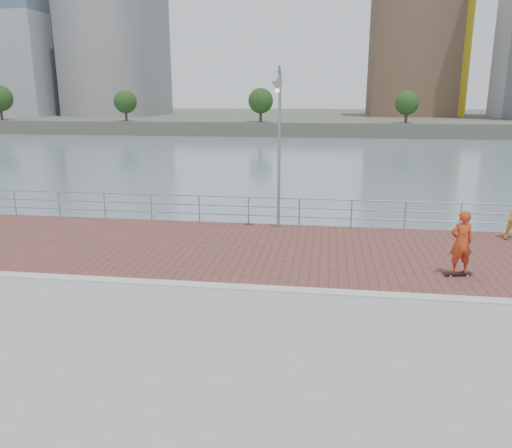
# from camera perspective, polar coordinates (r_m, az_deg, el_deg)

# --- Properties ---
(water) EXTENTS (400.00, 400.00, 0.00)m
(water) POSITION_cam_1_polar(r_m,az_deg,el_deg) (14.47, -1.17, -14.78)
(water) COLOR slate
(water) RESTS_ON ground
(seawall) EXTENTS (40.00, 24.00, 2.00)m
(seawall) POSITION_cam_1_polar(r_m,az_deg,el_deg) (9.83, -6.38, -23.74)
(seawall) COLOR gray
(seawall) RESTS_ON ground
(brick_lane) EXTENTS (40.00, 6.80, 0.02)m
(brick_lane) POSITION_cam_1_polar(r_m,az_deg,el_deg) (16.96, 0.77, -2.88)
(brick_lane) COLOR brown
(brick_lane) RESTS_ON seawall
(curb) EXTENTS (40.00, 0.40, 0.06)m
(curb) POSITION_cam_1_polar(r_m,az_deg,el_deg) (13.59, -1.21, -7.29)
(curb) COLOR #B7B5AD
(curb) RESTS_ON seawall
(far_shore) EXTENTS (320.00, 95.00, 2.50)m
(far_shore) POSITION_cam_1_polar(r_m,az_deg,el_deg) (135.09, 7.48, 11.89)
(far_shore) COLOR #4C5142
(far_shore) RESTS_ON ground
(guardrail) EXTENTS (39.06, 0.06, 1.13)m
(guardrail) POSITION_cam_1_polar(r_m,az_deg,el_deg) (20.05, 2.04, 1.85)
(guardrail) COLOR #8C9EA8
(guardrail) RESTS_ON brick_lane
(street_lamp) EXTENTS (0.43, 1.24, 5.86)m
(street_lamp) POSITION_cam_1_polar(r_m,az_deg,el_deg) (18.64, 2.57, 11.67)
(street_lamp) COLOR gray
(street_lamp) RESTS_ON brick_lane
(skateboard) EXTENTS (0.82, 0.38, 0.09)m
(skateboard) POSITION_cam_1_polar(r_m,az_deg,el_deg) (15.59, 22.08, -5.25)
(skateboard) COLOR black
(skateboard) RESTS_ON brick_lane
(skateboarder) EXTENTS (0.76, 0.59, 1.85)m
(skateboarder) POSITION_cam_1_polar(r_m,az_deg,el_deg) (15.32, 22.41, -1.94)
(skateboarder) COLOR #B93818
(skateboarder) RESTS_ON skateboard
(shoreline_trees) EXTENTS (109.73, 4.88, 6.51)m
(shoreline_trees) POSITION_cam_1_polar(r_m,az_deg,el_deg) (90.53, -0.63, 13.93)
(shoreline_trees) COLOR #473323
(shoreline_trees) RESTS_ON far_shore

